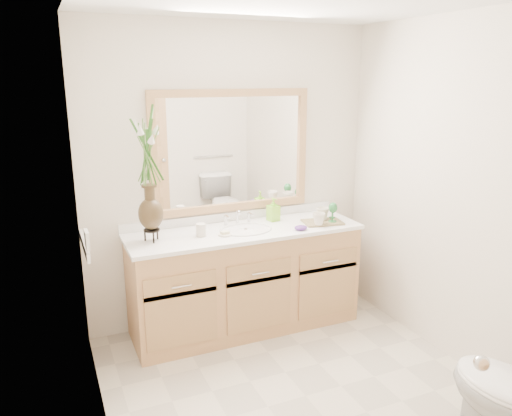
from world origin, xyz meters
name	(u,v)px	position (x,y,z in m)	size (l,w,h in m)	color
floor	(306,396)	(0.00, 0.00, 0.00)	(2.60, 2.60, 0.00)	#BBB19F
wall_back	(231,176)	(0.00, 1.30, 1.20)	(2.40, 0.02, 2.40)	silver
wall_front	(496,310)	(0.00, -1.30, 1.20)	(2.40, 0.02, 2.40)	silver
wall_left	(96,243)	(-1.20, 0.00, 1.20)	(0.02, 2.60, 2.40)	silver
wall_right	(467,197)	(1.20, 0.00, 1.20)	(0.02, 2.60, 2.40)	silver
vanity	(245,280)	(0.00, 1.01, 0.40)	(1.80, 0.55, 0.80)	tan
counter	(245,231)	(0.00, 1.01, 0.82)	(1.84, 0.57, 0.03)	white
sink	(246,237)	(0.00, 1.00, 0.78)	(0.38, 0.34, 0.23)	white
mirror	(232,151)	(0.00, 1.28, 1.41)	(1.32, 0.04, 0.97)	white
switch_plate	(87,240)	(-1.19, 0.76, 0.98)	(0.02, 0.12, 0.12)	white
door	(421,378)	(-0.30, -1.29, 1.00)	(0.80, 0.03, 2.00)	tan
flower_vase	(148,161)	(-0.72, 1.02, 1.41)	(0.21, 0.21, 0.86)	black
tumbler	(201,230)	(-0.36, 0.99, 0.88)	(0.07, 0.07, 0.10)	beige
soap_dish	(225,234)	(-0.19, 0.93, 0.84)	(0.10, 0.10, 0.03)	beige
soap_bottle	(273,210)	(0.31, 1.15, 0.92)	(0.08, 0.08, 0.17)	#89DA33
purple_dish	(301,228)	(0.39, 0.82, 0.85)	(0.11, 0.08, 0.04)	#53297D
tray	(323,222)	(0.64, 0.92, 0.84)	(0.31, 0.21, 0.02)	brown
mug_left	(319,218)	(0.57, 0.85, 0.90)	(0.10, 0.09, 0.10)	beige
mug_right	(323,213)	(0.67, 0.96, 0.90)	(0.11, 0.10, 0.11)	beige
goblet_front	(333,209)	(0.71, 0.88, 0.95)	(0.07, 0.07, 0.16)	#246E34
goblet_back	(332,208)	(0.77, 0.98, 0.93)	(0.06, 0.06, 0.13)	#246E34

